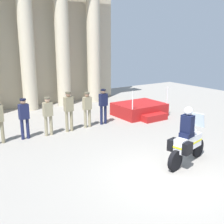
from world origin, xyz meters
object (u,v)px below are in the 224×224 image
Objects in this scene: reviewing_stand at (140,110)px; officer_in_row_3 at (69,108)px; officer_in_row_4 at (87,107)px; motorcycle_with_rider at (187,141)px; officer_in_row_2 at (48,113)px; officer_in_row_5 at (103,104)px; officer_in_row_1 at (24,116)px.

officer_in_row_3 is (-4.25, -0.35, 0.72)m from reviewing_stand.
officer_in_row_4 is 0.79× the size of motorcycle_with_rider.
officer_in_row_5 is at bearing 179.70° from officer_in_row_2.
officer_in_row_1 is 3.74m from officer_in_row_5.
reviewing_stand is at bearing -179.22° from officer_in_row_2.
officer_in_row_4 is at bearing -178.38° from officer_in_row_3.
officer_in_row_2 is (0.95, -0.12, -0.01)m from officer_in_row_1.
reviewing_stand is 1.46× the size of officer_in_row_5.
motorcycle_with_rider is at bearing 113.53° from officer_in_row_2.
officer_in_row_2 is 1.00× the size of officer_in_row_4.
officer_in_row_4 reaches higher than reviewing_stand.
officer_in_row_5 is 5.29m from motorcycle_with_rider.
officer_in_row_4 is (2.86, 0.00, -0.02)m from officer_in_row_1.
officer_in_row_3 is at bearing 95.08° from motorcycle_with_rider.
officer_in_row_1 is 1.01× the size of officer_in_row_2.
motorcycle_with_rider is at bearing 94.20° from officer_in_row_4.
officer_in_row_5 is at bearing 178.76° from officer_in_row_4.
officer_in_row_1 is at bearing -5.93° from officer_in_row_3.
officer_in_row_1 is 0.96m from officer_in_row_2.
officer_in_row_1 is 1.91m from officer_in_row_3.
motorcycle_with_rider is (0.70, -5.25, -0.16)m from officer_in_row_4.
officer_in_row_5 is (0.88, 0.03, 0.03)m from officer_in_row_4.
officer_in_row_4 is at bearing -175.42° from reviewing_stand.
officer_in_row_5 reaches higher than officer_in_row_1.
reviewing_stand is 1.48× the size of officer_in_row_1.
officer_in_row_1 is 0.95× the size of officer_in_row_3.
officer_in_row_1 is at bearing -177.54° from reviewing_stand.
officer_in_row_1 is 0.80× the size of motorcycle_with_rider.
officer_in_row_1 reaches higher than reviewing_stand.
officer_in_row_2 is 0.93× the size of officer_in_row_3.
officer_in_row_2 is at bearing -0.30° from officer_in_row_5.
officer_in_row_4 is (-3.30, -0.26, 0.64)m from reviewing_stand.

